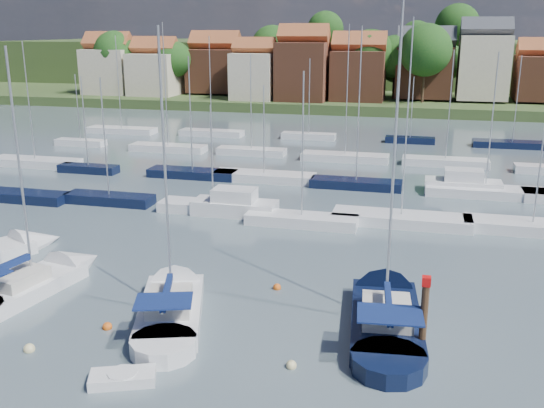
# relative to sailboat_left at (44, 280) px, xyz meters

# --- Properties ---
(ground) EXTENTS (260.00, 260.00, 0.00)m
(ground) POSITION_rel_sailboat_left_xyz_m (12.11, 36.69, -0.36)
(ground) COLOR #46555F
(ground) RESTS_ON ground
(sailboat_left) EXTENTS (4.92, 11.55, 15.24)m
(sailboat_left) POSITION_rel_sailboat_left_xyz_m (0.00, 0.00, 0.00)
(sailboat_left) COLOR silver
(sailboat_left) RESTS_ON ground
(sailboat_centre) EXTENTS (6.77, 12.47, 16.38)m
(sailboat_centre) POSITION_rel_sailboat_left_xyz_m (8.63, -0.63, -0.00)
(sailboat_centre) COLOR silver
(sailboat_centre) RESTS_ON ground
(sailboat_navy) EXTENTS (4.74, 13.48, 18.21)m
(sailboat_navy) POSITION_rel_sailboat_left_xyz_m (20.13, 1.33, -0.01)
(sailboat_navy) COLOR black
(sailboat_navy) RESTS_ON ground
(tender) EXTENTS (3.10, 2.27, 0.61)m
(tender) POSITION_rel_sailboat_left_xyz_m (9.53, -8.39, -0.12)
(tender) COLOR silver
(tender) RESTS_ON ground
(timber_piling) EXTENTS (0.40, 0.40, 6.23)m
(timber_piling) POSITION_rel_sailboat_left_xyz_m (22.13, -2.79, 0.61)
(timber_piling) COLOR #4C331E
(timber_piling) RESTS_ON ground
(buoy_b) EXTENTS (0.54, 0.54, 0.54)m
(buoy_b) POSITION_rel_sailboat_left_xyz_m (3.89, -7.00, -0.36)
(buoy_b) COLOR beige
(buoy_b) RESTS_ON ground
(buoy_c) EXTENTS (0.50, 0.50, 0.50)m
(buoy_c) POSITION_rel_sailboat_left_xyz_m (6.40, -4.05, -0.36)
(buoy_c) COLOR #D85914
(buoy_c) RESTS_ON ground
(buoy_d) EXTENTS (0.49, 0.49, 0.49)m
(buoy_d) POSITION_rel_sailboat_left_xyz_m (16.39, -5.40, -0.36)
(buoy_d) COLOR beige
(buoy_d) RESTS_ON ground
(buoy_e) EXTENTS (0.48, 0.48, 0.48)m
(buoy_e) POSITION_rel_sailboat_left_xyz_m (13.73, 2.89, -0.36)
(buoy_e) COLOR #D85914
(buoy_e) RESTS_ON ground
(buoy_f) EXTENTS (0.49, 0.49, 0.49)m
(buoy_f) POSITION_rel_sailboat_left_xyz_m (20.00, -5.39, -0.36)
(buoy_f) COLOR #D85914
(buoy_f) RESTS_ON ground
(marina_field) EXTENTS (79.62, 41.41, 15.93)m
(marina_field) POSITION_rel_sailboat_left_xyz_m (14.02, 31.83, 0.08)
(marina_field) COLOR silver
(marina_field) RESTS_ON ground
(far_shore_town) EXTENTS (212.46, 90.00, 22.27)m
(far_shore_town) POSITION_rel_sailboat_left_xyz_m (14.34, 129.35, 4.25)
(far_shore_town) COLOR #3F5229
(far_shore_town) RESTS_ON ground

